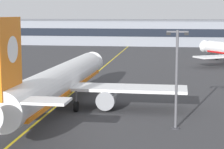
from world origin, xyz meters
name	(u,v)px	position (x,y,z in m)	size (l,w,h in m)	color
ground_plane	(17,132)	(0.00, 0.00, 0.00)	(400.00, 400.00, 0.00)	#353538
taxiway_centreline	(83,84)	(0.00, 30.00, 0.00)	(0.30, 180.00, 0.01)	yellow
airliner_foreground	(59,82)	(1.19, 11.54, 3.37)	(32.00, 41.40, 11.65)	white
apron_lamp_post	(177,78)	(15.90, 3.86, 5.42)	(2.24, 0.90, 10.26)	#515156
terminal_building	(155,33)	(6.86, 118.07, 4.77)	(146.89, 12.40, 9.52)	gray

